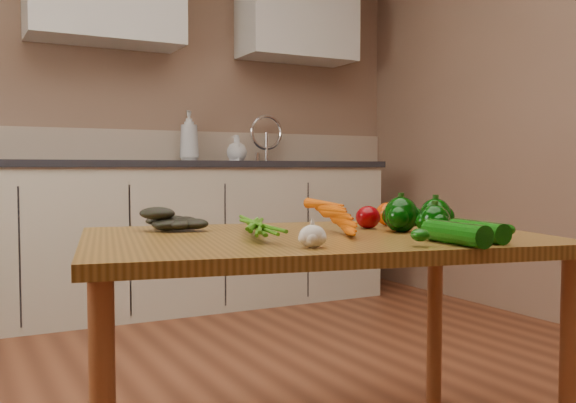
# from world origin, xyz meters

# --- Properties ---
(room) EXTENTS (4.04, 5.04, 2.64)m
(room) POSITION_xyz_m (0.00, 0.17, 1.25)
(room) COLOR brown
(room) RESTS_ON ground
(counter_run) EXTENTS (2.84, 0.64, 1.14)m
(counter_run) POSITION_xyz_m (0.21, 2.19, 0.46)
(counter_run) COLOR beige
(counter_run) RESTS_ON ground
(table) EXTENTS (1.39, 1.05, 0.67)m
(table) POSITION_xyz_m (-0.05, -0.05, 0.60)
(table) COLOR olive
(table) RESTS_ON ground
(soap_bottle_a) EXTENTS (0.17, 0.17, 0.32)m
(soap_bottle_a) POSITION_xyz_m (0.42, 2.35, 1.06)
(soap_bottle_a) COLOR silver
(soap_bottle_a) RESTS_ON counter_run
(soap_bottle_b) EXTENTS (0.10, 0.10, 0.16)m
(soap_bottle_b) POSITION_xyz_m (0.72, 2.26, 0.98)
(soap_bottle_b) COLOR silver
(soap_bottle_b) RESTS_ON counter_run
(soap_bottle_c) EXTENTS (0.15, 0.15, 0.17)m
(soap_bottle_c) POSITION_xyz_m (0.72, 2.27, 0.99)
(soap_bottle_c) COLOR silver
(soap_bottle_c) RESTS_ON counter_run
(carrot_bunch) EXTENTS (0.26, 0.22, 0.06)m
(carrot_bunch) POSITION_xyz_m (-0.06, -0.06, 0.70)
(carrot_bunch) COLOR #DF5805
(carrot_bunch) RESTS_ON table
(leafy_greens) EXTENTS (0.18, 0.16, 0.09)m
(leafy_greens) POSITION_xyz_m (-0.36, 0.26, 0.72)
(leafy_greens) COLOR black
(leafy_greens) RESTS_ON table
(garlic_bulb) EXTENTS (0.06, 0.06, 0.05)m
(garlic_bulb) POSITION_xyz_m (-0.20, -0.30, 0.70)
(garlic_bulb) COLOR silver
(garlic_bulb) RESTS_ON table
(pepper_a) EXTENTS (0.10, 0.10, 0.10)m
(pepper_a) POSITION_xyz_m (0.21, -0.10, 0.72)
(pepper_a) COLOR #023303
(pepper_a) RESTS_ON table
(pepper_b) EXTENTS (0.09, 0.09, 0.09)m
(pepper_b) POSITION_xyz_m (0.33, -0.12, 0.72)
(pepper_b) COLOR #023303
(pepper_b) RESTS_ON table
(pepper_c) EXTENTS (0.08, 0.08, 0.08)m
(pepper_c) POSITION_xyz_m (0.23, -0.23, 0.71)
(pepper_c) COLOR #023303
(pepper_c) RESTS_ON table
(tomato_a) EXTENTS (0.08, 0.08, 0.07)m
(tomato_a) POSITION_xyz_m (0.19, 0.03, 0.71)
(tomato_a) COLOR #7E0207
(tomato_a) RESTS_ON table
(tomato_b) EXTENTS (0.08, 0.08, 0.08)m
(tomato_b) POSITION_xyz_m (0.30, 0.07, 0.71)
(tomato_b) COLOR #BC3B04
(tomato_b) RESTS_ON table
(tomato_c) EXTENTS (0.06, 0.06, 0.06)m
(tomato_c) POSITION_xyz_m (0.34, 0.05, 0.70)
(tomato_c) COLOR #BC3B04
(tomato_c) RESTS_ON table
(zucchini_a) EXTENTS (0.07, 0.19, 0.05)m
(zucchini_a) POSITION_xyz_m (0.23, -0.39, 0.70)
(zucchini_a) COLOR #074707
(zucchini_a) RESTS_ON table
(zucchini_b) EXTENTS (0.07, 0.21, 0.06)m
(zucchini_b) POSITION_xyz_m (0.14, -0.41, 0.70)
(zucchini_b) COLOR #074707
(zucchini_b) RESTS_ON table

